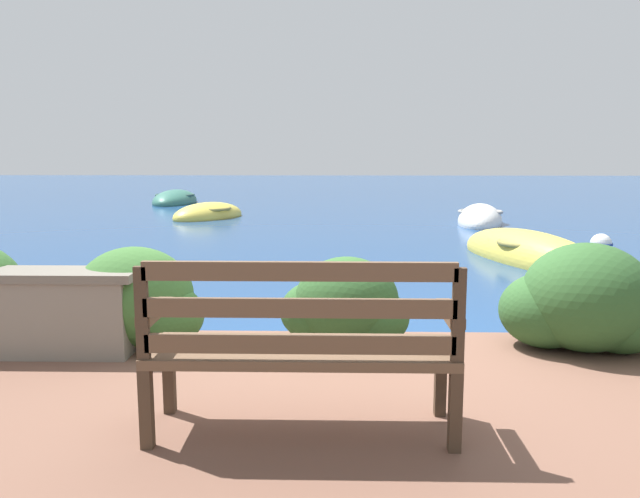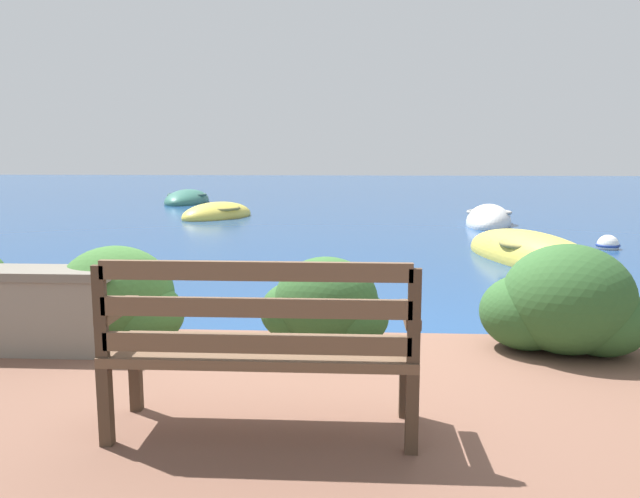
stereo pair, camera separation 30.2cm
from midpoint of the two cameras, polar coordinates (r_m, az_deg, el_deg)
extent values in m
plane|color=navy|center=(5.12, 3.67, -9.93)|extent=(80.00, 80.00, 0.00)
cube|color=#433123|center=(3.63, -14.20, -11.17)|extent=(0.06, 0.06, 0.40)
cube|color=#433123|center=(3.50, 10.28, -11.82)|extent=(0.06, 0.06, 0.40)
cube|color=#433123|center=(3.26, -16.45, -13.62)|extent=(0.06, 0.06, 0.40)
cube|color=#433123|center=(3.12, 11.24, -14.53)|extent=(0.06, 0.06, 0.40)
cube|color=brown|center=(3.22, -2.58, -9.31)|extent=(1.55, 0.48, 0.05)
cube|color=brown|center=(2.99, -3.01, -8.64)|extent=(1.47, 0.04, 0.09)
cube|color=brown|center=(2.94, -3.04, -5.39)|extent=(1.47, 0.04, 0.09)
cube|color=brown|center=(2.90, -3.07, -2.04)|extent=(1.47, 0.04, 0.09)
cube|color=#433123|center=(3.12, -16.83, -5.51)|extent=(0.06, 0.04, 0.45)
cube|color=#433123|center=(2.96, 11.52, -6.05)|extent=(0.06, 0.04, 0.45)
cube|color=brown|center=(3.32, -15.56, -5.38)|extent=(0.07, 0.43, 0.05)
cube|color=brown|center=(3.17, 10.95, -5.87)|extent=(0.07, 0.43, 0.05)
ellipsoid|color=#38662D|center=(4.87, -16.49, -4.06)|extent=(0.87, 0.78, 0.74)
ellipsoid|color=#38662D|center=(5.04, -18.76, -5.02)|extent=(0.65, 0.59, 0.52)
ellipsoid|color=#38662D|center=(4.79, -14.13, -5.78)|extent=(0.61, 0.55, 0.48)
ellipsoid|color=#2D5628|center=(4.66, 2.42, -4.76)|extent=(0.78, 0.70, 0.66)
ellipsoid|color=#2D5628|center=(4.75, -0.17, -5.70)|extent=(0.58, 0.52, 0.47)
ellipsoid|color=#2D5628|center=(4.66, 4.81, -6.29)|extent=(0.54, 0.49, 0.43)
ellipsoid|color=#2D5628|center=(4.83, 23.39, -4.23)|extent=(0.93, 0.83, 0.79)
ellipsoid|color=#2D5628|center=(4.84, 20.18, -5.43)|extent=(0.70, 0.63, 0.56)
ellipsoid|color=#2D5628|center=(4.91, 26.03, -5.89)|extent=(0.65, 0.58, 0.51)
ellipsoid|color=#DBC64C|center=(9.92, 19.59, -0.86)|extent=(1.92, 3.44, 0.83)
torus|color=olive|center=(9.88, 19.66, 0.45)|extent=(1.22, 1.22, 0.07)
cube|color=#846647|center=(10.30, 18.10, 0.68)|extent=(0.76, 0.35, 0.04)
cube|color=#846647|center=(9.55, 21.04, -0.08)|extent=(0.76, 0.35, 0.04)
ellipsoid|color=silver|center=(14.89, 15.72, 2.40)|extent=(1.55, 2.61, 0.81)
torus|color=gray|center=(14.87, 15.75, 3.26)|extent=(1.23, 1.23, 0.07)
cube|color=#846647|center=(14.51, 15.71, 3.01)|extent=(0.80, 0.31, 0.04)
cube|color=#846647|center=(15.18, 15.78, 3.25)|extent=(0.80, 0.31, 0.04)
ellipsoid|color=#DBC64C|center=(16.06, -8.84, 3.04)|extent=(2.13, 2.49, 0.69)
torus|color=olive|center=(16.04, -8.85, 3.72)|extent=(1.59, 1.59, 0.07)
cube|color=#846647|center=(16.29, -8.05, 3.71)|extent=(0.84, 0.58, 0.04)
cube|color=#846647|center=(15.85, -9.54, 3.53)|extent=(0.84, 0.58, 0.04)
ellipsoid|color=#336B5B|center=(20.95, -11.64, 4.31)|extent=(1.31, 2.82, 0.77)
torus|color=#304F46|center=(20.93, -11.66, 4.89)|extent=(1.29, 1.29, 0.07)
cube|color=#846647|center=(20.53, -11.97, 4.72)|extent=(1.01, 0.13, 0.04)
cube|color=#846647|center=(21.27, -11.40, 4.88)|extent=(1.01, 0.13, 0.04)
sphere|color=white|center=(11.87, 25.49, 0.31)|extent=(0.36, 0.36, 0.36)
torus|color=navy|center=(11.87, 25.49, 0.31)|extent=(0.40, 0.40, 0.04)
camera|label=1|loc=(0.15, -89.07, 0.14)|focal=35.00mm
camera|label=2|loc=(0.15, 90.93, -0.14)|focal=35.00mm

